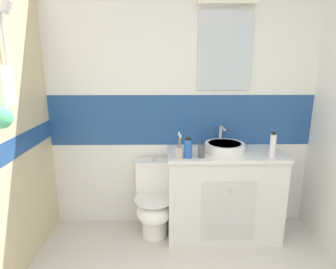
{
  "coord_description": "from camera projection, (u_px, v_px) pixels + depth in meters",
  "views": [
    {
      "loc": [
        -0.17,
        -0.31,
        1.64
      ],
      "look_at": [
        -0.14,
        1.98,
        1.06
      ],
      "focal_mm": 29.83,
      "sensor_mm": 36.0,
      "label": 1
    }
  ],
  "objects": [
    {
      "name": "wall_back_tiled",
      "position": [
        182.0,
        104.0,
        2.77
      ],
      "size": [
        3.2,
        0.2,
        2.5
      ],
      "color": "white",
      "rests_on": "ground_plane"
    },
    {
      "name": "vanity_cabinet",
      "position": [
        223.0,
        193.0,
        2.7
      ],
      "size": [
        1.07,
        0.51,
        0.85
      ],
      "color": "silver",
      "rests_on": "ground_plane"
    },
    {
      "name": "sink_basin",
      "position": [
        224.0,
        147.0,
        2.59
      ],
      "size": [
        0.37,
        0.41,
        0.21
      ],
      "color": "white",
      "rests_on": "vanity_cabinet"
    },
    {
      "name": "toilet",
      "position": [
        154.0,
        202.0,
        2.71
      ],
      "size": [
        0.37,
        0.5,
        0.74
      ],
      "color": "white",
      "rests_on": "ground_plane"
    },
    {
      "name": "toothbrush_cup",
      "position": [
        179.0,
        152.0,
        2.42
      ],
      "size": [
        0.08,
        0.08,
        0.23
      ],
      "color": "#B2ADA3",
      "rests_on": "vanity_cabinet"
    },
    {
      "name": "soap_dispenser",
      "position": [
        201.0,
        151.0,
        2.42
      ],
      "size": [
        0.06,
        0.06,
        0.16
      ],
      "color": "#4C4C51",
      "rests_on": "vanity_cabinet"
    },
    {
      "name": "shampoo_bottle_tall",
      "position": [
        273.0,
        145.0,
        2.42
      ],
      "size": [
        0.05,
        0.05,
        0.22
      ],
      "color": "white",
      "rests_on": "vanity_cabinet"
    },
    {
      "name": "mouthwash_bottle",
      "position": [
        188.0,
        148.0,
        2.41
      ],
      "size": [
        0.07,
        0.07,
        0.18
      ],
      "color": "#2659B2",
      "rests_on": "vanity_cabinet"
    }
  ]
}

